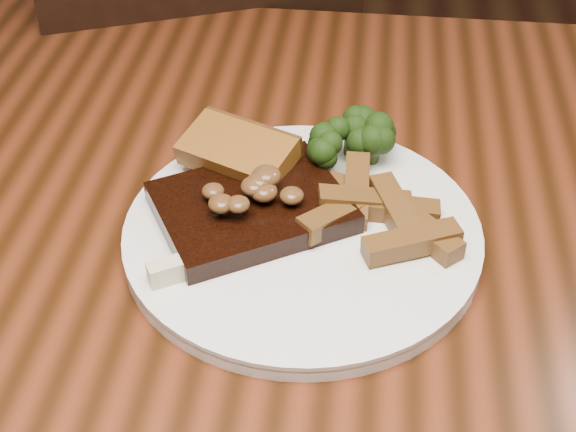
% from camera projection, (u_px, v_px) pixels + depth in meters
% --- Properties ---
extents(dining_table, '(1.60, 0.90, 0.75)m').
position_uv_depth(dining_table, '(282.00, 327.00, 0.73)').
color(dining_table, '#542310').
rests_on(dining_table, ground).
extents(chair_far, '(0.54, 0.54, 0.87)m').
position_uv_depth(chair_far, '(203.00, 136.00, 1.28)').
color(chair_far, black).
rests_on(chair_far, ground).
extents(plate, '(0.34, 0.34, 0.01)m').
position_uv_depth(plate, '(302.00, 235.00, 0.68)').
color(plate, white).
rests_on(plate, dining_table).
extents(steak, '(0.19, 0.18, 0.02)m').
position_uv_depth(steak, '(252.00, 209.00, 0.68)').
color(steak, black).
rests_on(steak, plate).
extents(steak_bone, '(0.14, 0.09, 0.02)m').
position_uv_depth(steak_bone, '(242.00, 253.00, 0.64)').
color(steak_bone, beige).
rests_on(steak_bone, plate).
extents(mushroom_pile, '(0.07, 0.07, 0.03)m').
position_uv_depth(mushroom_pile, '(252.00, 190.00, 0.66)').
color(mushroom_pile, brown).
rests_on(mushroom_pile, steak).
extents(garlic_bread, '(0.11, 0.09, 0.02)m').
position_uv_depth(garlic_bread, '(238.00, 169.00, 0.72)').
color(garlic_bread, '#9B5D1C').
rests_on(garlic_bread, plate).
extents(potato_wedges, '(0.10, 0.10, 0.02)m').
position_uv_depth(potato_wedges, '(379.00, 210.00, 0.68)').
color(potato_wedges, brown).
rests_on(potato_wedges, plate).
extents(broccoli_cluster, '(0.08, 0.08, 0.04)m').
position_uv_depth(broccoli_cluster, '(352.00, 154.00, 0.72)').
color(broccoli_cluster, '#16330B').
rests_on(broccoli_cluster, plate).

